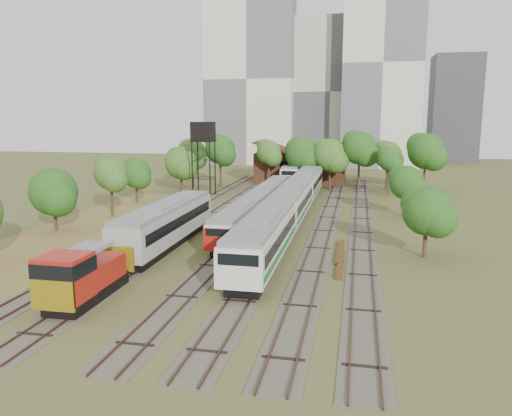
% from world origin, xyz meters
% --- Properties ---
extents(ground, '(240.00, 240.00, 0.00)m').
position_xyz_m(ground, '(0.00, 0.00, 0.00)').
color(ground, '#475123').
rests_on(ground, ground).
extents(dry_grass_patch, '(14.00, 60.00, 0.04)m').
position_xyz_m(dry_grass_patch, '(-18.00, 8.00, 0.02)').
color(dry_grass_patch, brown).
rests_on(dry_grass_patch, ground).
extents(tracks, '(24.60, 80.00, 0.19)m').
position_xyz_m(tracks, '(-0.67, 25.00, 0.04)').
color(tracks, '#4C473D').
rests_on(tracks, ground).
extents(railcar_red_set, '(2.67, 34.57, 3.30)m').
position_xyz_m(railcar_red_set, '(-2.00, 22.23, 1.74)').
color(railcar_red_set, black).
rests_on(railcar_red_set, ground).
extents(railcar_green_set, '(3.27, 52.08, 4.05)m').
position_xyz_m(railcar_green_set, '(2.00, 21.58, 2.14)').
color(railcar_green_set, black).
rests_on(railcar_green_set, ground).
extents(railcar_rear, '(3.00, 16.08, 3.71)m').
position_xyz_m(railcar_rear, '(-2.00, 55.94, 1.96)').
color(railcar_rear, black).
rests_on(railcar_rear, ground).
extents(shunter_locomotive, '(2.86, 8.10, 3.75)m').
position_xyz_m(shunter_locomotive, '(-8.00, -6.48, 1.81)').
color(shunter_locomotive, black).
rests_on(shunter_locomotive, ground).
extents(old_grey_coach, '(3.25, 18.00, 4.02)m').
position_xyz_m(old_grey_coach, '(-8.00, 8.44, 2.20)').
color(old_grey_coach, black).
rests_on(old_grey_coach, ground).
extents(water_tower, '(3.25, 3.25, 11.23)m').
position_xyz_m(water_tower, '(-13.87, 38.74, 9.47)').
color(water_tower, black).
rests_on(water_tower, ground).
extents(rail_pile_near, '(0.52, 7.82, 0.26)m').
position_xyz_m(rail_pile_near, '(8.00, 9.40, 0.13)').
color(rail_pile_near, '#543618').
rests_on(rail_pile_near, ground).
extents(rail_pile_far, '(0.49, 7.83, 0.25)m').
position_xyz_m(rail_pile_far, '(8.20, 5.59, 0.13)').
color(rail_pile_far, '#543618').
rests_on(rail_pile_far, ground).
extents(maintenance_shed, '(16.45, 11.55, 7.58)m').
position_xyz_m(maintenance_shed, '(-1.00, 57.98, 2.91)').
color(maintenance_shed, '#341612').
rests_on(maintenance_shed, ground).
extents(tree_band_left, '(8.60, 53.41, 7.52)m').
position_xyz_m(tree_band_left, '(-20.54, 18.30, 4.61)').
color(tree_band_left, '#382616').
rests_on(tree_band_left, ground).
extents(tree_band_far, '(43.83, 8.88, 9.64)m').
position_xyz_m(tree_band_far, '(2.64, 49.77, 6.09)').
color(tree_band_far, '#382616').
rests_on(tree_band_far, ground).
extents(tree_band_right, '(5.06, 39.49, 7.28)m').
position_xyz_m(tree_band_right, '(14.89, 24.89, 4.45)').
color(tree_band_right, '#382616').
rests_on(tree_band_right, ground).
extents(tower_left, '(22.00, 16.00, 42.00)m').
position_xyz_m(tower_left, '(-18.00, 95.00, 21.00)').
color(tower_left, beige).
rests_on(tower_left, ground).
extents(tower_centre, '(20.00, 18.00, 36.00)m').
position_xyz_m(tower_centre, '(2.00, 100.00, 18.00)').
color(tower_centre, '#B3ADA2').
rests_on(tower_centre, ground).
extents(tower_right, '(18.00, 16.00, 48.00)m').
position_xyz_m(tower_right, '(14.00, 92.00, 24.00)').
color(tower_right, beige).
rests_on(tower_right, ground).
extents(tower_far_right, '(12.00, 12.00, 28.00)m').
position_xyz_m(tower_far_right, '(34.00, 110.00, 14.00)').
color(tower_far_right, '#383A3F').
rests_on(tower_far_right, ground).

